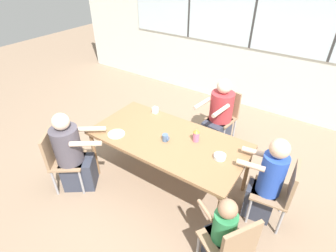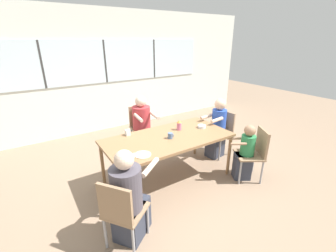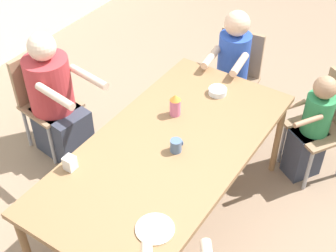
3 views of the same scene
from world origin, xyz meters
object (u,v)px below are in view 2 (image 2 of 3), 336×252
Objects in this scene: chair_for_toddler at (255,150)px; sippy_cup at (179,125)px; person_man_teal_shirt at (217,130)px; chair_for_man_teal_shirt at (222,129)px; person_toddler at (245,154)px; person_woman_green_shirt at (142,126)px; milk_carton_small at (128,133)px; chair_for_man_blue_shirt at (121,210)px; bowl_white_shallow at (202,126)px; person_man_blue_shirt at (129,200)px; coffee_mug at (171,136)px; chair_for_woman_green_shirt at (140,123)px.

sippy_cup is (-0.86, 0.87, 0.33)m from chair_for_toddler.
person_man_teal_shirt is at bearing 0.72° from sippy_cup.
person_toddler is at bearing 150.78° from chair_for_man_teal_shirt.
person_woman_green_shirt reaches higher than milk_carton_small.
person_woman_green_shirt is at bearing 111.37° from chair_for_man_blue_shirt.
person_man_blue_shirt is at bearing -156.26° from bowl_white_shallow.
person_man_teal_shirt is 1.73m from milk_carton_small.
person_toddler is (-0.13, 0.08, -0.07)m from chair_for_toddler.
chair_for_man_teal_shirt reaches higher than milk_carton_small.
coffee_mug is (1.12, 0.76, 0.29)m from chair_for_man_blue_shirt.
chair_for_man_blue_shirt reaches higher than coffee_mug.
sippy_cup is (-1.06, -0.03, 0.33)m from chair_for_man_teal_shirt.
person_toddler is at bearing 120.72° from chair_for_woman_green_shirt.
chair_for_man_blue_shirt is at bearing 126.40° from person_toddler.
person_man_teal_shirt is at bearing 137.92° from chair_for_woman_green_shirt.
person_woman_green_shirt is 2.04m from person_toddler.
sippy_cup is at bearing 34.08° from coffee_mug.
chair_for_man_blue_shirt is at bearing -145.89° from coffee_mug.
chair_for_toddler is 1.37m from coffee_mug.
chair_for_man_teal_shirt is 0.89m from person_toddler.
person_man_blue_shirt is 6.73× the size of sippy_cup.
chair_for_man_blue_shirt is at bearing 105.42° from person_man_teal_shirt.
chair_for_toddler is 9.73× the size of coffee_mug.
chair_for_man_blue_shirt is at bearing -145.89° from sippy_cup.
person_toddler is (-0.33, -0.82, -0.07)m from chair_for_man_teal_shirt.
person_woman_green_shirt reaches higher than chair_for_man_blue_shirt.
person_man_blue_shirt is at bearing 68.60° from chair_for_woman_green_shirt.
sippy_cup is 1.24× the size of bowl_white_shallow.
person_woman_green_shirt is 12.38× the size of milk_carton_small.
sippy_cup is 0.84m from milk_carton_small.
bowl_white_shallow is (0.38, -0.13, -0.06)m from sippy_cup.
chair_for_woman_green_shirt is at bearing 112.97° from chair_for_man_blue_shirt.
chair_for_man_teal_shirt is 1.89m from milk_carton_small.
chair_for_toddler is 2.18m from person_woman_green_shirt.
bowl_white_shallow is (-0.35, 0.66, 0.34)m from person_toddler.
person_man_teal_shirt is (1.03, -1.21, 0.03)m from chair_for_woman_green_shirt.
milk_carton_small reaches higher than coffee_mug.
sippy_cup is (1.42, 0.96, 0.33)m from chair_for_man_blue_shirt.
person_man_blue_shirt is at bearing 67.00° from person_woman_green_shirt.
person_woman_green_shirt reaches higher than bowl_white_shallow.
person_man_teal_shirt reaches higher than chair_for_toddler.
person_man_teal_shirt is 8.43× the size of bowl_white_shallow.
person_woman_green_shirt reaches higher than sippy_cup.
sippy_cup reaches higher than bowl_white_shallow.
person_woman_green_shirt is at bearing 42.40° from chair_for_man_teal_shirt.
bowl_white_shallow is at bearing 6.11° from coffee_mug.
person_toddler reaches higher than chair_for_man_teal_shirt.
person_toddler is at bearing -47.20° from sippy_cup.
chair_for_man_blue_shirt is at bearing 65.42° from person_woman_green_shirt.
person_toddler is 1.15m from sippy_cup.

